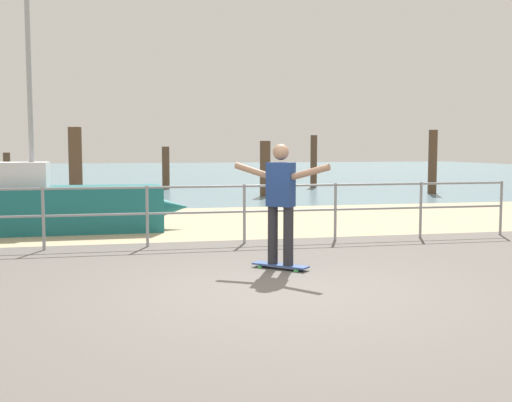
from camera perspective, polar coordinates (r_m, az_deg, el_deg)
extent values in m
cube|color=#605B56|center=(6.34, 4.18, -10.49)|extent=(24.00, 10.00, 0.04)
cube|color=tan|center=(14.07, -5.06, -1.94)|extent=(24.00, 6.00, 0.04)
cube|color=slate|center=(41.93, -9.87, 2.59)|extent=(72.00, 50.00, 0.04)
cylinder|color=gray|center=(10.60, -19.00, -1.60)|extent=(0.05, 0.05, 1.05)
cylinder|color=gray|center=(10.53, -9.99, -1.45)|extent=(0.05, 0.05, 1.05)
cylinder|color=gray|center=(10.73, -1.08, -1.26)|extent=(0.05, 0.05, 1.05)
cylinder|color=gray|center=(11.17, 7.32, -1.05)|extent=(0.05, 0.05, 1.05)
cylinder|color=gray|center=(11.82, 14.93, -0.84)|extent=(0.05, 0.05, 1.05)
cylinder|color=gray|center=(12.67, 21.64, -0.65)|extent=(0.05, 0.05, 1.05)
cylinder|color=gray|center=(10.56, -5.52, 1.32)|extent=(11.64, 0.04, 0.04)
cylinder|color=gray|center=(10.59, -5.50, -1.07)|extent=(11.64, 0.04, 0.04)
cube|color=#19666B|center=(12.91, -18.51, -0.79)|extent=(4.42, 1.47, 0.90)
cone|color=#19666B|center=(12.89, -8.73, -0.60)|extent=(1.11, 0.78, 0.77)
cylinder|color=#9EA0A5|center=(12.97, -20.20, 11.47)|extent=(0.10, 0.10, 4.65)
cube|color=silver|center=(12.93, -21.24, 2.25)|extent=(1.21, 0.92, 0.50)
cube|color=#334C8C|center=(8.55, 2.26, -5.93)|extent=(0.73, 0.69, 0.02)
cylinder|color=#3FBF59|center=(8.63, 0.36, -6.12)|extent=(0.06, 0.06, 0.06)
cylinder|color=#3FBF59|center=(8.76, 0.88, -5.94)|extent=(0.06, 0.06, 0.06)
cylinder|color=#3FBF59|center=(8.37, 3.71, -6.47)|extent=(0.06, 0.06, 0.06)
cylinder|color=#3FBF59|center=(8.51, 4.19, -6.28)|extent=(0.06, 0.06, 0.06)
cylinder|color=#26262B|center=(8.54, 1.56, -3.14)|extent=(0.14, 0.14, 0.80)
cylinder|color=#26262B|center=(8.43, 3.00, -3.25)|extent=(0.14, 0.14, 0.80)
cube|color=navy|center=(8.42, 2.29, 1.53)|extent=(0.40, 0.39, 0.60)
sphere|color=#9E755B|center=(8.40, 2.30, 4.53)|extent=(0.22, 0.22, 0.22)
cylinder|color=#9E755B|center=(8.62, -0.33, 2.80)|extent=(0.47, 0.44, 0.23)
cylinder|color=#9E755B|center=(8.21, 5.05, 2.68)|extent=(0.47, 0.44, 0.23)
cylinder|color=#513826|center=(26.30, -21.96, 2.55)|extent=(0.27, 0.27, 1.48)
cylinder|color=#513826|center=(19.32, -16.29, 3.16)|extent=(0.40, 0.40, 2.29)
cylinder|color=#513826|center=(24.99, -8.31, 3.02)|extent=(0.30, 0.30, 1.72)
cylinder|color=#513826|center=(21.16, 0.85, 2.98)|extent=(0.36, 0.36, 1.90)
cylinder|color=#513826|center=(26.06, 5.34, 3.65)|extent=(0.28, 0.28, 2.19)
cylinder|color=#513826|center=(23.17, 15.96, 3.46)|extent=(0.31, 0.31, 2.31)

